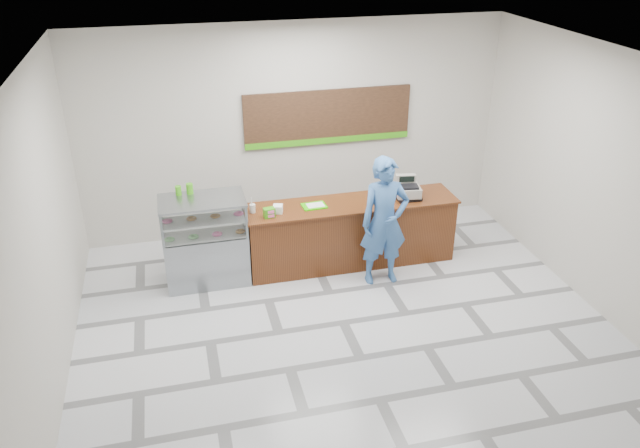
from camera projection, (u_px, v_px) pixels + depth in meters
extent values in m
plane|color=silver|center=(343.00, 323.00, 8.43)|extent=(7.00, 7.00, 0.00)
plane|color=beige|center=(295.00, 130.00, 10.23)|extent=(7.00, 0.00, 7.00)
plane|color=silver|center=(349.00, 62.00, 6.85)|extent=(7.00, 7.00, 0.00)
cube|color=#5E2C11|center=(351.00, 234.00, 9.66)|extent=(3.20, 0.70, 1.00)
cube|color=#5E2C11|center=(351.00, 204.00, 9.43)|extent=(3.26, 0.76, 0.03)
cube|color=gray|center=(207.00, 256.00, 9.23)|extent=(1.20, 0.70, 0.80)
cube|color=white|center=(203.00, 217.00, 8.93)|extent=(1.20, 0.70, 0.50)
cube|color=gray|center=(202.00, 200.00, 8.81)|extent=(1.22, 0.72, 0.03)
cube|color=silver|center=(204.00, 231.00, 9.04)|extent=(1.14, 0.64, 0.02)
cube|color=silver|center=(203.00, 217.00, 8.93)|extent=(1.14, 0.64, 0.02)
torus|color=#8DDC85|center=(169.00, 236.00, 8.83)|extent=(0.15, 0.15, 0.05)
torus|color=#8DDC85|center=(193.00, 234.00, 8.90)|extent=(0.15, 0.15, 0.05)
torus|color=pink|center=(217.00, 231.00, 8.97)|extent=(0.15, 0.15, 0.05)
torus|color=#B0722C|center=(240.00, 229.00, 9.05)|extent=(0.15, 0.15, 0.05)
torus|color=pink|center=(167.00, 217.00, 8.85)|extent=(0.15, 0.15, 0.05)
torus|color=#B0722C|center=(191.00, 214.00, 8.92)|extent=(0.15, 0.15, 0.05)
torus|color=#B0722C|center=(214.00, 212.00, 8.99)|extent=(0.15, 0.15, 0.05)
torus|color=pink|center=(237.00, 209.00, 9.07)|extent=(0.15, 0.15, 0.05)
cube|color=black|center=(328.00, 117.00, 10.23)|extent=(2.80, 0.05, 0.90)
cube|color=#3A9C12|center=(328.00, 140.00, 10.38)|extent=(2.80, 0.02, 0.10)
cube|color=black|center=(407.00, 196.00, 9.57)|extent=(0.36, 0.36, 0.05)
cube|color=gray|center=(408.00, 190.00, 9.52)|extent=(0.42, 0.43, 0.14)
cube|color=black|center=(410.00, 187.00, 9.42)|extent=(0.28, 0.22, 0.04)
cube|color=gray|center=(406.00, 179.00, 9.55)|extent=(0.32, 0.14, 0.14)
cube|color=black|center=(407.00, 179.00, 9.50)|extent=(0.23, 0.05, 0.09)
cube|color=black|center=(385.00, 196.00, 9.60)|extent=(0.10, 0.15, 0.04)
cube|color=#30DE00|center=(314.00, 206.00, 9.30)|extent=(0.37, 0.28, 0.02)
cube|color=white|center=(315.00, 205.00, 9.30)|extent=(0.27, 0.19, 0.00)
cube|color=white|center=(278.00, 209.00, 9.09)|extent=(0.17, 0.17, 0.12)
cylinder|color=silver|center=(253.00, 208.00, 9.09)|extent=(0.09, 0.09, 0.13)
cube|color=#3A9C12|center=(269.00, 213.00, 8.95)|extent=(0.17, 0.13, 0.14)
cylinder|color=pink|center=(387.00, 201.00, 9.49)|extent=(0.18, 0.18, 0.00)
cylinder|color=#3A9C12|center=(178.00, 191.00, 8.92)|extent=(0.09, 0.09, 0.13)
cylinder|color=#3A9C12|center=(190.00, 189.00, 8.96)|extent=(0.10, 0.10, 0.15)
imported|color=#3865A5|center=(384.00, 222.00, 8.98)|extent=(0.72, 0.48, 1.95)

